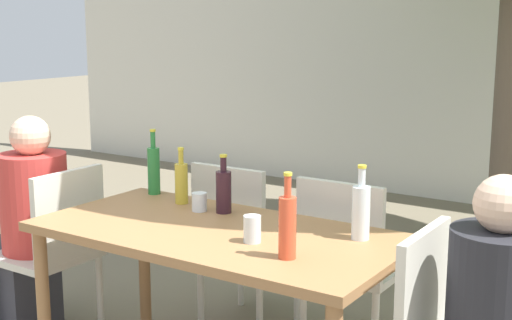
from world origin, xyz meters
name	(u,v)px	position (x,y,z in m)	size (l,w,h in m)	color
cafe_building_wall	(493,49)	(0.00, 4.04, 1.40)	(10.00, 0.08, 2.80)	silver
dining_table_front	(217,248)	(0.00, 0.00, 0.68)	(1.59, 0.79, 0.77)	#996B42
patio_chair_0	(56,244)	(-1.03, 0.00, 0.52)	(0.44, 0.44, 0.91)	beige
patio_chair_2	(240,236)	(-0.32, 0.63, 0.52)	(0.44, 0.44, 0.91)	beige
patio_chair_3	(349,258)	(0.32, 0.63, 0.52)	(0.44, 0.44, 0.91)	beige
person_seated_0	(25,236)	(-1.26, 0.00, 0.52)	(0.57, 0.35, 1.17)	#383842
oil_cruet_0	(181,182)	(-0.40, 0.26, 0.87)	(0.06, 0.06, 0.27)	gold
green_bottle_1	(154,169)	(-0.64, 0.33, 0.90)	(0.06, 0.06, 0.33)	#287A38
wine_bottle_2	(224,190)	(-0.13, 0.23, 0.87)	(0.07, 0.07, 0.27)	#331923
water_bottle_3	(361,211)	(0.57, 0.21, 0.89)	(0.07, 0.07, 0.31)	silver
soda_bottle_4	(287,225)	(0.44, -0.16, 0.89)	(0.07, 0.07, 0.33)	#DB4C2D
drinking_glass_0	(199,202)	(-0.24, 0.19, 0.81)	(0.07, 0.07, 0.09)	white
drinking_glass_1	(252,229)	(0.23, -0.07, 0.82)	(0.07, 0.07, 0.11)	silver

